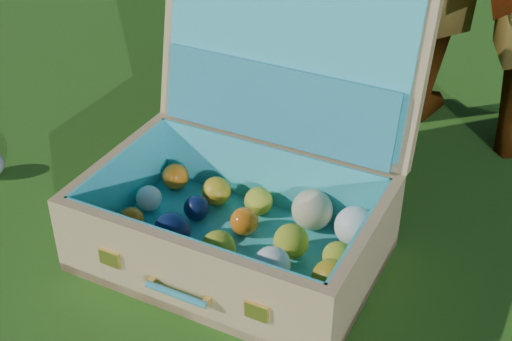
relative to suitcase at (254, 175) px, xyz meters
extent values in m
plane|color=#215114|center=(-0.08, -0.22, -0.18)|extent=(60.00, 60.00, 0.00)
cube|color=tan|center=(0.01, -0.10, -0.17)|extent=(0.76, 0.58, 0.02)
cube|color=tan|center=(0.05, -0.31, -0.08)|extent=(0.67, 0.16, 0.20)
cube|color=tan|center=(-0.03, 0.11, -0.08)|extent=(0.67, 0.16, 0.20)
cube|color=tan|center=(-0.31, -0.16, -0.08)|extent=(0.10, 0.40, 0.20)
cube|color=tan|center=(0.33, -0.03, -0.08)|extent=(0.10, 0.40, 0.20)
cube|color=#33A8B0|center=(0.01, -0.10, -0.15)|extent=(0.70, 0.52, 0.01)
cube|color=#33A8B0|center=(0.05, -0.29, -0.07)|extent=(0.62, 0.13, 0.18)
cube|color=#33A8B0|center=(-0.03, 0.10, -0.07)|extent=(0.62, 0.13, 0.18)
cube|color=#33A8B0|center=(-0.29, -0.16, -0.07)|extent=(0.09, 0.40, 0.18)
cube|color=#33A8B0|center=(0.32, -0.04, -0.07)|extent=(0.09, 0.40, 0.18)
cube|color=tan|center=(-0.05, 0.19, 0.24)|extent=(0.69, 0.27, 0.45)
cube|color=#33A8B0|center=(-0.04, 0.17, 0.24)|extent=(0.64, 0.22, 0.40)
cube|color=teal|center=(-0.03, 0.13, 0.12)|extent=(0.61, 0.18, 0.19)
cube|color=#F2C659|center=(-0.12, -0.36, -0.08)|extent=(0.05, 0.02, 0.04)
cube|color=#F2C659|center=(0.24, -0.29, -0.08)|extent=(0.05, 0.02, 0.04)
cylinder|color=teal|center=(0.06, -0.34, -0.10)|extent=(0.15, 0.04, 0.02)
cube|color=#F2C659|center=(-0.01, -0.35, -0.10)|extent=(0.02, 0.02, 0.01)
cube|color=#F2C659|center=(0.13, -0.32, -0.10)|extent=(0.02, 0.02, 0.01)
sphere|color=gold|center=(-0.22, -0.28, -0.11)|extent=(0.07, 0.07, 0.07)
sphere|color=gold|center=(-0.08, -0.27, -0.11)|extent=(0.07, 0.07, 0.07)
sphere|color=red|center=(0.04, -0.24, -0.13)|extent=(0.05, 0.05, 0.05)
sphere|color=red|center=(0.16, -0.21, -0.12)|extent=(0.05, 0.05, 0.05)
sphere|color=beige|center=(0.28, -0.18, -0.11)|extent=(0.07, 0.07, 0.07)
sphere|color=orange|center=(-0.22, -0.20, -0.12)|extent=(0.06, 0.06, 0.06)
sphere|color=#0D1A45|center=(-0.10, -0.18, -0.11)|extent=(0.09, 0.09, 0.09)
sphere|color=gold|center=(0.02, -0.16, -0.11)|extent=(0.08, 0.08, 0.08)
sphere|color=white|center=(0.15, -0.13, -0.11)|extent=(0.08, 0.08, 0.08)
sphere|color=#B08917|center=(0.29, -0.09, -0.11)|extent=(0.09, 0.09, 0.09)
sphere|color=white|center=(-0.25, -0.11, -0.12)|extent=(0.07, 0.07, 0.07)
sphere|color=#0D1A45|center=(-0.13, -0.07, -0.12)|extent=(0.06, 0.06, 0.06)
sphere|color=orange|center=(0.00, -0.04, -0.12)|extent=(0.07, 0.07, 0.07)
sphere|color=gold|center=(0.14, -0.04, -0.11)|extent=(0.08, 0.08, 0.08)
sphere|color=gold|center=(0.25, -0.01, -0.12)|extent=(0.07, 0.07, 0.07)
sphere|color=orange|center=(-0.27, 0.00, -0.12)|extent=(0.07, 0.07, 0.07)
sphere|color=#B08917|center=(-0.13, 0.01, -0.11)|extent=(0.08, 0.08, 0.08)
sphere|color=gold|center=(-0.02, 0.05, -0.11)|extent=(0.07, 0.07, 0.07)
sphere|color=beige|center=(0.12, 0.08, -0.10)|extent=(0.10, 0.10, 0.10)
sphere|color=white|center=(0.23, 0.09, -0.10)|extent=(0.10, 0.10, 0.10)
camera|label=1|loc=(0.88, -1.10, 0.95)|focal=50.00mm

